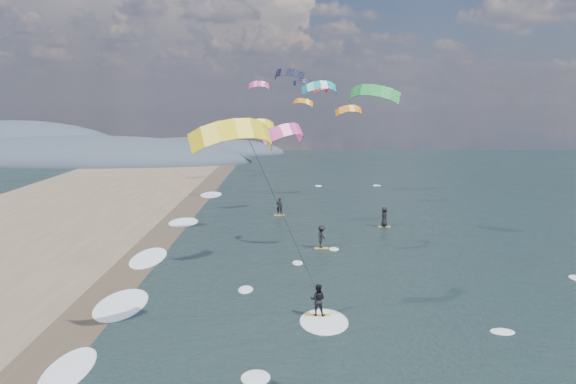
{
  "coord_description": "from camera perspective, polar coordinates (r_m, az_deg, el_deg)",
  "views": [
    {
      "loc": [
        -0.93,
        -20.62,
        11.72
      ],
      "look_at": [
        -1.0,
        12.0,
        7.0
      ],
      "focal_mm": 40.0,
      "sensor_mm": 36.0,
      "label": 1
    }
  ],
  "objects": [
    {
      "name": "wet_sand_strip",
      "position": [
        34.61,
        -18.97,
        -12.02
      ],
      "size": [
        3.0,
        240.0,
        0.0
      ],
      "primitive_type": "cube",
      "color": "#382D23",
      "rests_on": "ground"
    },
    {
      "name": "coastal_hills",
      "position": [
        136.29,
        -18.69,
        2.86
      ],
      "size": [
        80.0,
        41.0,
        15.0
      ],
      "color": "#3D4756",
      "rests_on": "ground"
    },
    {
      "name": "shoreline_surf",
      "position": [
        38.55,
        -14.94,
        -9.75
      ],
      "size": [
        2.4,
        79.4,
        0.11
      ],
      "color": "white",
      "rests_on": "ground"
    },
    {
      "name": "far_kitesurfers",
      "position": [
        56.39,
        4.2,
        -2.83
      ],
      "size": [
        10.94,
        15.62,
        1.86
      ],
      "color": "yellow",
      "rests_on": "ground"
    },
    {
      "name": "bg_kite_field",
      "position": [
        72.15,
        1.82,
        8.77
      ],
      "size": [
        14.54,
        72.94,
        6.47
      ],
      "color": "orange",
      "rests_on": "ground"
    },
    {
      "name": "kitesurfer_near_b",
      "position": [
        29.63,
        -1.49,
        -0.14
      ],
      "size": [
        7.18,
        9.04,
        11.72
      ],
      "color": "yellow",
      "rests_on": "ground"
    }
  ]
}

